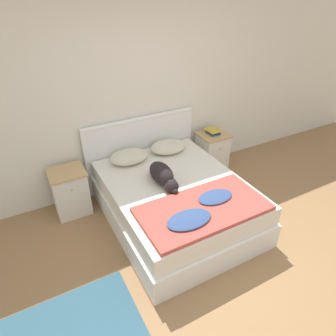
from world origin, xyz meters
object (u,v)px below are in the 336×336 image
nightstand_right (212,152)px  pillow_left (129,157)px  book_stack (213,131)px  dog (163,175)px  bed (175,202)px  nightstand_left (70,191)px  pillow_right (168,147)px

nightstand_right → pillow_left: (-1.40, -0.05, 0.32)m
pillow_left → book_stack: (1.40, 0.07, 0.02)m
dog → nightstand_right: bearing=29.8°
bed → nightstand_left: size_ratio=3.17×
nightstand_left → pillow_left: pillow_left is taller
bed → book_stack: 1.42m
nightstand_left → bed: bearing=-35.2°
nightstand_left → book_stack: 2.23m
bed → pillow_left: bearing=111.9°
bed → nightstand_right: (1.10, 0.78, 0.04)m
bed → pillow_right: 0.86m
bed → nightstand_right: bearing=35.2°
nightstand_right → pillow_right: pillow_right is taller
book_stack → nightstand_left: bearing=-179.4°
pillow_left → book_stack: bearing=2.9°
dog → nightstand_left: bearing=143.8°
nightstand_right → dog: 1.47m
nightstand_left → dog: 1.25m
bed → book_stack: (1.10, 0.80, 0.38)m
bed → dog: (-0.13, 0.07, 0.39)m
pillow_right → bed: bearing=-111.9°
pillow_left → nightstand_right: bearing=2.0°
nightstand_left → dog: size_ratio=0.97×
pillow_left → pillow_right: same height
nightstand_left → nightstand_right: (2.21, 0.00, 0.00)m
bed → pillow_left: (-0.29, 0.73, 0.35)m
nightstand_left → nightstand_right: same height
nightstand_right → pillow_right: 0.87m
nightstand_left → dog: bearing=-36.2°
bed → dog: size_ratio=3.07×
nightstand_right → book_stack: (0.00, 0.02, 0.34)m
pillow_right → dog: dog is taller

